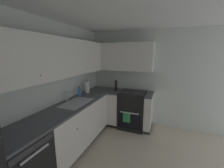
{
  "coord_description": "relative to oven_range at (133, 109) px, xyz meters",
  "views": [
    {
      "loc": [
        -1.73,
        -0.2,
        1.83
      ],
      "look_at": [
        0.98,
        0.86,
        1.22
      ],
      "focal_mm": 22.62,
      "sensor_mm": 36.0,
      "label": 1
    }
  ],
  "objects": [
    {
      "name": "wall_back",
      "position": [
        -1.59,
        1.19,
        0.74
      ],
      "size": [
        3.85,
        0.05,
        2.41
      ],
      "primitive_type": "cube",
      "color": "silver",
      "rests_on": "ground_plane"
    },
    {
      "name": "wall_right",
      "position": [
        0.31,
        -0.54,
        0.74
      ],
      "size": [
        0.05,
        3.51,
        2.41
      ],
      "primitive_type": "cube",
      "color": "silver",
      "rests_on": "ground_plane"
    },
    {
      "name": "lower_cabinets_back",
      "position": [
        -1.18,
        0.87,
        -0.02
      ],
      "size": [
        1.73,
        0.62,
        0.88
      ],
      "color": "silver",
      "rests_on": "ground_plane"
    },
    {
      "name": "countertop_back",
      "position": [
        -1.19,
        0.87,
        0.43
      ],
      "size": [
        2.94,
        0.6,
        0.03
      ],
      "primitive_type": "cube",
      "color": "#4C4C51",
      "rests_on": "lower_cabinets_back"
    },
    {
      "name": "lower_cabinets_right",
      "position": [
        -0.02,
        0.12,
        -0.02
      ],
      "size": [
        0.62,
        1.05,
        0.88
      ],
      "color": "silver",
      "rests_on": "ground_plane"
    },
    {
      "name": "countertop_right",
      "position": [
        -0.02,
        0.12,
        0.43
      ],
      "size": [
        0.6,
        1.05,
        0.03
      ],
      "color": "#4C4C51",
      "rests_on": "lower_cabinets_right"
    },
    {
      "name": "oven_range",
      "position": [
        0.0,
        0.0,
        0.0
      ],
      "size": [
        0.68,
        0.62,
        1.06
      ],
      "color": "black",
      "rests_on": "ground_plane"
    },
    {
      "name": "upper_cabinets_back",
      "position": [
        -1.35,
        1.01,
        1.3
      ],
      "size": [
        2.62,
        0.34,
        0.67
      ],
      "color": "silver"
    },
    {
      "name": "upper_cabinets_right",
      "position": [
        0.12,
        0.37,
        1.3
      ],
      "size": [
        0.32,
        1.6,
        0.67
      ],
      "color": "silver"
    },
    {
      "name": "sink",
      "position": [
        -1.17,
        0.84,
        0.41
      ],
      "size": [
        0.68,
        0.4,
        0.1
      ],
      "color": "#B7B7BC",
      "rests_on": "countertop_back"
    },
    {
      "name": "faucet",
      "position": [
        -1.16,
        1.05,
        0.58
      ],
      "size": [
        0.07,
        0.16,
        0.22
      ],
      "color": "silver",
      "rests_on": "countertop_back"
    },
    {
      "name": "soap_bottle",
      "position": [
        -0.75,
        1.05,
        0.55
      ],
      "size": [
        0.06,
        0.06,
        0.23
      ],
      "color": "#3F72BF",
      "rests_on": "countertop_back"
    },
    {
      "name": "paper_towel_roll",
      "position": [
        -0.45,
        1.03,
        0.59
      ],
      "size": [
        0.11,
        0.11,
        0.34
      ],
      "color": "white",
      "rests_on": "countertop_back"
    },
    {
      "name": "oil_bottle",
      "position": [
        -0.02,
        0.44,
        0.58
      ],
      "size": [
        0.07,
        0.07,
        0.29
      ],
      "color": "black",
      "rests_on": "countertop_right"
    }
  ]
}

